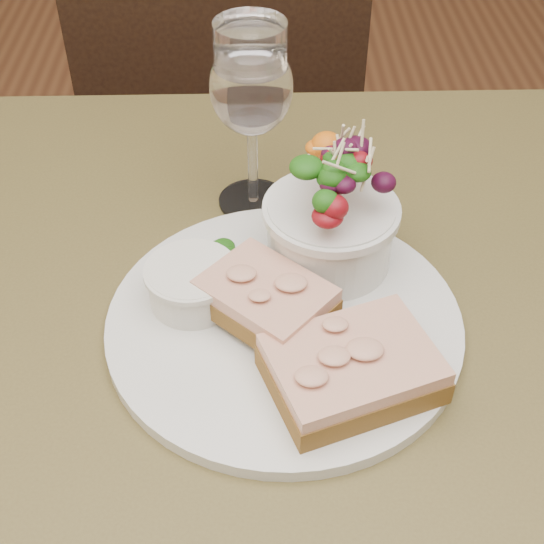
{
  "coord_description": "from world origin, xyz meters",
  "views": [
    {
      "loc": [
        -0.03,
        -0.43,
        1.21
      ],
      "look_at": [
        -0.02,
        0.01,
        0.81
      ],
      "focal_mm": 50.0,
      "sensor_mm": 36.0,
      "label": 1
    }
  ],
  "objects_px": {
    "dinner_plate": "(284,322)",
    "ramekin": "(192,283)",
    "cafe_table": "(292,410)",
    "wine_glass": "(251,93)",
    "chair_far": "(225,212)",
    "salad_bowl": "(332,207)",
    "sandwich_front": "(352,369)",
    "sandwich_back": "(266,299)"
  },
  "relations": [
    {
      "from": "sandwich_front",
      "to": "ramekin",
      "type": "bearing_deg",
      "value": 123.24
    },
    {
      "from": "dinner_plate",
      "to": "sandwich_back",
      "type": "bearing_deg",
      "value": -179.35
    },
    {
      "from": "dinner_plate",
      "to": "ramekin",
      "type": "bearing_deg",
      "value": 163.53
    },
    {
      "from": "sandwich_back",
      "to": "wine_glass",
      "type": "height_order",
      "value": "wine_glass"
    },
    {
      "from": "cafe_table",
      "to": "wine_glass",
      "type": "height_order",
      "value": "wine_glass"
    },
    {
      "from": "cafe_table",
      "to": "chair_far",
      "type": "distance_m",
      "value": 0.83
    },
    {
      "from": "sandwich_front",
      "to": "sandwich_back",
      "type": "xyz_separation_m",
      "value": [
        -0.06,
        0.07,
        0.01
      ]
    },
    {
      "from": "dinner_plate",
      "to": "ramekin",
      "type": "distance_m",
      "value": 0.08
    },
    {
      "from": "chair_far",
      "to": "dinner_plate",
      "type": "bearing_deg",
      "value": 92.07
    },
    {
      "from": "chair_far",
      "to": "wine_glass",
      "type": "relative_size",
      "value": 5.14
    },
    {
      "from": "sandwich_front",
      "to": "ramekin",
      "type": "height_order",
      "value": "ramekin"
    },
    {
      "from": "chair_far",
      "to": "ramekin",
      "type": "height_order",
      "value": "chair_far"
    },
    {
      "from": "cafe_table",
      "to": "wine_glass",
      "type": "relative_size",
      "value": 4.57
    },
    {
      "from": "chair_far",
      "to": "sandwich_back",
      "type": "xyz_separation_m",
      "value": [
        0.07,
        -0.74,
        0.49
      ]
    },
    {
      "from": "sandwich_back",
      "to": "salad_bowl",
      "type": "bearing_deg",
      "value": 93.49
    },
    {
      "from": "dinner_plate",
      "to": "sandwich_back",
      "type": "xyz_separation_m",
      "value": [
        -0.02,
        -0.0,
        0.03
      ]
    },
    {
      "from": "chair_far",
      "to": "wine_glass",
      "type": "bearing_deg",
      "value": 91.59
    },
    {
      "from": "cafe_table",
      "to": "dinner_plate",
      "type": "bearing_deg",
      "value": 130.89
    },
    {
      "from": "sandwich_front",
      "to": "cafe_table",
      "type": "bearing_deg",
      "value": 103.21
    },
    {
      "from": "cafe_table",
      "to": "dinner_plate",
      "type": "xyz_separation_m",
      "value": [
        -0.01,
        0.01,
        0.11
      ]
    },
    {
      "from": "cafe_table",
      "to": "wine_glass",
      "type": "xyz_separation_m",
      "value": [
        -0.03,
        0.18,
        0.22
      ]
    },
    {
      "from": "ramekin",
      "to": "cafe_table",
      "type": "bearing_deg",
      "value": -20.69
    },
    {
      "from": "dinner_plate",
      "to": "wine_glass",
      "type": "xyz_separation_m",
      "value": [
        -0.02,
        0.17,
        0.12
      ]
    },
    {
      "from": "dinner_plate",
      "to": "sandwich_front",
      "type": "xyz_separation_m",
      "value": [
        0.05,
        -0.07,
        0.02
      ]
    },
    {
      "from": "chair_far",
      "to": "ramekin",
      "type": "bearing_deg",
      "value": 86.21
    },
    {
      "from": "dinner_plate",
      "to": "ramekin",
      "type": "height_order",
      "value": "ramekin"
    },
    {
      "from": "ramekin",
      "to": "salad_bowl",
      "type": "bearing_deg",
      "value": 22.28
    },
    {
      "from": "salad_bowl",
      "to": "sandwich_back",
      "type": "bearing_deg",
      "value": -128.92
    },
    {
      "from": "chair_far",
      "to": "salad_bowl",
      "type": "relative_size",
      "value": 7.09
    },
    {
      "from": "chair_far",
      "to": "sandwich_front",
      "type": "xyz_separation_m",
      "value": [
        0.13,
        -0.81,
        0.49
      ]
    },
    {
      "from": "ramekin",
      "to": "salad_bowl",
      "type": "xyz_separation_m",
      "value": [
        0.12,
        0.05,
        0.04
      ]
    },
    {
      "from": "dinner_plate",
      "to": "wine_glass",
      "type": "relative_size",
      "value": 1.69
    },
    {
      "from": "cafe_table",
      "to": "sandwich_back",
      "type": "relative_size",
      "value": 6.45
    },
    {
      "from": "ramekin",
      "to": "dinner_plate",
      "type": "bearing_deg",
      "value": -16.47
    },
    {
      "from": "cafe_table",
      "to": "salad_bowl",
      "type": "bearing_deg",
      "value": 66.93
    },
    {
      "from": "sandwich_front",
      "to": "sandwich_back",
      "type": "distance_m",
      "value": 0.09
    },
    {
      "from": "wine_glass",
      "to": "sandwich_back",
      "type": "bearing_deg",
      "value": -87.08
    },
    {
      "from": "chair_far",
      "to": "sandwich_front",
      "type": "relative_size",
      "value": 6.18
    },
    {
      "from": "sandwich_front",
      "to": "ramekin",
      "type": "xyz_separation_m",
      "value": [
        -0.12,
        0.09,
        0.0
      ]
    },
    {
      "from": "sandwich_back",
      "to": "salad_bowl",
      "type": "relative_size",
      "value": 0.98
    },
    {
      "from": "salad_bowl",
      "to": "wine_glass",
      "type": "distance_m",
      "value": 0.13
    },
    {
      "from": "dinner_plate",
      "to": "sandwich_back",
      "type": "distance_m",
      "value": 0.03
    }
  ]
}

